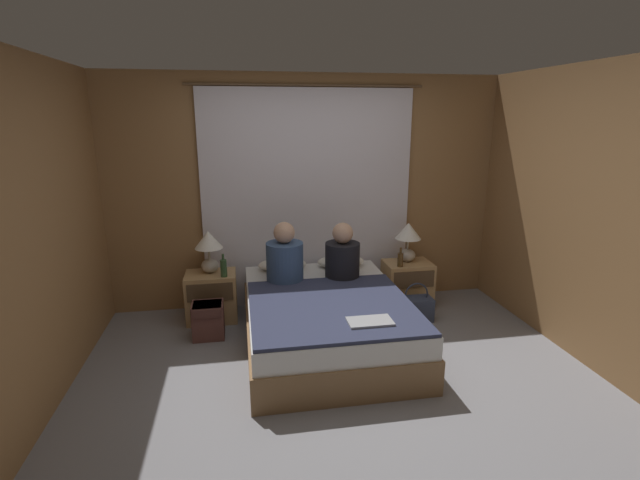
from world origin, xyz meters
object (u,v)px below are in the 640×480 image
at_px(person_right_in_bed, 342,256).
at_px(beer_bottle_on_right_stand, 400,259).
at_px(lamp_right, 408,237).
at_px(lamp_left, 209,246).
at_px(handbag_on_floor, 416,308).
at_px(bed, 326,320).
at_px(nightstand_left, 212,296).
at_px(pillow_left, 282,265).
at_px(backpack_on_floor, 208,318).
at_px(laptop_on_bed, 370,321).
at_px(nightstand_right, 407,284).
at_px(person_left_in_bed, 285,258).
at_px(beer_bottle_on_left_stand, 224,268).
at_px(pillow_right, 341,261).

distance_m(person_right_in_bed, beer_bottle_on_right_stand, 0.71).
bearing_deg(lamp_right, beer_bottle_on_right_stand, -130.43).
distance_m(lamp_left, handbag_on_floor, 2.23).
bearing_deg(bed, nightstand_left, 145.28).
distance_m(bed, pillow_left, 0.91).
xyz_separation_m(lamp_right, person_right_in_bed, (-0.81, -0.34, -0.08)).
bearing_deg(backpack_on_floor, laptop_on_bed, -37.44).
bearing_deg(nightstand_right, backpack_on_floor, -169.12).
distance_m(lamp_right, person_right_in_bed, 0.88).
relative_size(person_right_in_bed, laptop_on_bed, 1.64).
xyz_separation_m(lamp_left, person_left_in_bed, (0.74, -0.34, -0.07)).
relative_size(lamp_right, laptop_on_bed, 1.25).
relative_size(lamp_left, beer_bottle_on_left_stand, 1.86).
xyz_separation_m(lamp_right, beer_bottle_on_right_stand, (-0.14, -0.16, -0.20)).
relative_size(lamp_left, handbag_on_floor, 1.06).
bearing_deg(person_right_in_bed, lamp_left, 165.45).
relative_size(bed, laptop_on_bed, 5.65).
bearing_deg(nightstand_left, person_right_in_bed, -12.74).
relative_size(pillow_right, beer_bottle_on_left_stand, 2.17).
height_order(bed, pillow_left, pillow_left).
distance_m(pillow_right, laptop_on_bed, 1.48).
distance_m(lamp_right, laptop_on_bed, 1.70).
xyz_separation_m(nightstand_left, backpack_on_floor, (-0.02, -0.41, -0.06)).
bearing_deg(person_left_in_bed, pillow_left, 88.83).
distance_m(lamp_left, pillow_right, 1.41).
height_order(nightstand_left, lamp_right, lamp_right).
bearing_deg(beer_bottle_on_right_stand, nightstand_right, 40.30).
height_order(laptop_on_bed, backpack_on_floor, laptop_on_bed).
height_order(bed, beer_bottle_on_left_stand, beer_bottle_on_left_stand).
bearing_deg(beer_bottle_on_right_stand, laptop_on_bed, -118.53).
bearing_deg(beer_bottle_on_right_stand, person_right_in_bed, -164.85).
bearing_deg(backpack_on_floor, lamp_right, 12.01).
bearing_deg(person_right_in_bed, nightstand_left, 167.26).
distance_m(lamp_left, beer_bottle_on_right_stand, 2.01).
relative_size(lamp_right, pillow_left, 0.86).
xyz_separation_m(lamp_right, laptop_on_bed, (-0.84, -1.46, -0.27)).
xyz_separation_m(beer_bottle_on_left_stand, beer_bottle_on_right_stand, (1.85, 0.00, -0.01)).
xyz_separation_m(laptop_on_bed, handbag_on_floor, (0.79, 1.02, -0.38)).
xyz_separation_m(nightstand_left, pillow_right, (1.38, 0.06, 0.28)).
height_order(nightstand_right, backpack_on_floor, nightstand_right).
bearing_deg(person_right_in_bed, bed, -119.86).
bearing_deg(pillow_right, bed, -111.63).
relative_size(pillow_left, person_right_in_bed, 0.89).
xyz_separation_m(person_right_in_bed, backpack_on_floor, (-1.33, -0.11, -0.51)).
xyz_separation_m(lamp_left, lamp_right, (2.13, 0.00, 0.00)).
xyz_separation_m(person_right_in_bed, beer_bottle_on_right_stand, (0.68, 0.18, -0.12)).
distance_m(lamp_right, beer_bottle_on_right_stand, 0.29).
relative_size(bed, nightstand_left, 3.89).
relative_size(nightstand_left, backpack_on_floor, 1.48).
distance_m(pillow_left, person_left_in_bed, 0.41).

